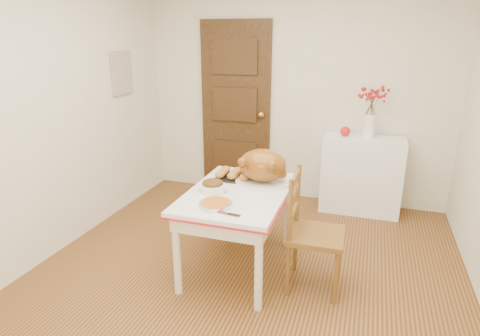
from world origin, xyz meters
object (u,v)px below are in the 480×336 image
(turkey_platter, at_px, (263,167))
(chair_oak, at_px, (316,232))
(sideboard, at_px, (361,175))
(kitchen_table, at_px, (238,230))
(pumpkin_pie, at_px, (216,203))

(turkey_platter, bearing_deg, chair_oak, -43.39)
(sideboard, xyz_separation_m, kitchen_table, (-0.92, -1.52, -0.08))
(chair_oak, xyz_separation_m, pumpkin_pie, (-0.71, -0.25, 0.25))
(kitchen_table, height_order, chair_oak, chair_oak)
(kitchen_table, height_order, pumpkin_pie, pumpkin_pie)
(chair_oak, relative_size, turkey_platter, 2.00)
(chair_oak, bearing_deg, kitchen_table, 80.72)
(kitchen_table, xyz_separation_m, chair_oak, (0.65, -0.09, 0.12))
(kitchen_table, distance_m, turkey_platter, 0.56)
(kitchen_table, distance_m, chair_oak, 0.67)
(sideboard, height_order, turkey_platter, turkey_platter)
(sideboard, distance_m, pumpkin_pie, 2.12)
(kitchen_table, bearing_deg, sideboard, 58.75)
(sideboard, height_order, kitchen_table, sideboard)
(turkey_platter, height_order, pumpkin_pie, turkey_platter)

